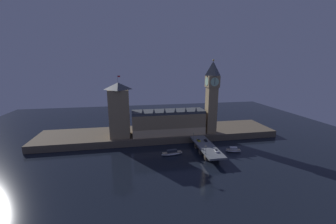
# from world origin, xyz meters

# --- Properties ---
(ground_plane) EXTENTS (400.00, 400.00, 0.00)m
(ground_plane) POSITION_xyz_m (0.00, 0.00, 0.00)
(ground_plane) COLOR black
(embankment) EXTENTS (220.00, 42.00, 6.08)m
(embankment) POSITION_xyz_m (0.00, 39.00, 3.04)
(embankment) COLOR brown
(embankment) RESTS_ON ground_plane
(parliament_hall) EXTENTS (65.15, 18.89, 25.84)m
(parliament_hall) POSITION_xyz_m (7.14, 29.76, 16.85)
(parliament_hall) COLOR #9E845B
(parliament_hall) RESTS_ON embankment
(clock_tower) EXTENTS (10.85, 10.96, 66.36)m
(clock_tower) POSITION_xyz_m (46.10, 25.88, 41.15)
(clock_tower) COLOR #9E845B
(clock_tower) RESTS_ON embankment
(victoria_tower) EXTENTS (17.16, 17.16, 53.23)m
(victoria_tower) POSITION_xyz_m (-35.86, 29.91, 29.80)
(victoria_tower) COLOR #9E845B
(victoria_tower) RESTS_ON embankment
(bridge) EXTENTS (12.88, 46.00, 6.29)m
(bridge) POSITION_xyz_m (30.97, -5.00, 4.39)
(bridge) COLOR slate
(bridge) RESTS_ON ground_plane
(car_northbound_lead) EXTENTS (2.04, 4.29, 1.41)m
(car_northbound_lead) POSITION_xyz_m (28.13, 5.44, 6.95)
(car_northbound_lead) COLOR yellow
(car_northbound_lead) RESTS_ON bridge
(car_southbound_lead) EXTENTS (1.99, 4.69, 1.56)m
(car_southbound_lead) POSITION_xyz_m (33.80, -17.21, 7.02)
(car_southbound_lead) COLOR white
(car_southbound_lead) RESTS_ON bridge
(car_southbound_trail) EXTENTS (1.91, 4.57, 1.39)m
(car_southbound_trail) POSITION_xyz_m (33.80, 4.15, 6.94)
(car_southbound_trail) COLOR black
(car_southbound_trail) RESTS_ON bridge
(pedestrian_near_rail) EXTENTS (0.38, 0.38, 1.75)m
(pedestrian_near_rail) POSITION_xyz_m (25.30, -13.52, 7.22)
(pedestrian_near_rail) COLOR black
(pedestrian_near_rail) RESTS_ON bridge
(pedestrian_mid_walk) EXTENTS (0.38, 0.38, 1.70)m
(pedestrian_mid_walk) POSITION_xyz_m (36.63, -1.80, 7.19)
(pedestrian_mid_walk) COLOR black
(pedestrian_mid_walk) RESTS_ON bridge
(street_lamp_near) EXTENTS (1.34, 0.60, 6.54)m
(street_lamp_near) POSITION_xyz_m (24.90, -19.72, 10.38)
(street_lamp_near) COLOR #2D3333
(street_lamp_near) RESTS_ON bridge
(street_lamp_far) EXTENTS (1.34, 0.60, 6.77)m
(street_lamp_far) POSITION_xyz_m (24.90, 9.72, 10.53)
(street_lamp_far) COLOR #2D3333
(street_lamp_far) RESTS_ON bridge
(boat_upstream) EXTENTS (17.39, 6.46, 4.15)m
(boat_upstream) POSITION_xyz_m (3.91, -3.31, 1.52)
(boat_upstream) COLOR white
(boat_upstream) RESTS_ON ground_plane
(boat_downstream) EXTENTS (12.76, 6.71, 4.10)m
(boat_downstream) POSITION_xyz_m (53.15, -6.72, 1.50)
(boat_downstream) COLOR white
(boat_downstream) RESTS_ON ground_plane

